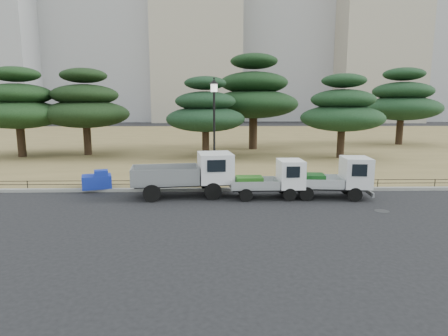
{
  "coord_description": "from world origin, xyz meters",
  "views": [
    {
      "loc": [
        -0.37,
        -16.06,
        4.36
      ],
      "look_at": [
        0.0,
        2.0,
        1.3
      ],
      "focal_mm": 30.0,
      "sensor_mm": 36.0,
      "label": 1
    }
  ],
  "objects_px": {
    "truck_kei_front": "(273,179)",
    "tarp_pile": "(97,181)",
    "truck_kei_rear": "(336,178)",
    "truck_large": "(189,173)",
    "street_lamp": "(214,115)"
  },
  "relations": [
    {
      "from": "truck_kei_rear",
      "to": "tarp_pile",
      "type": "distance_m",
      "value": 11.86
    },
    {
      "from": "truck_large",
      "to": "truck_kei_front",
      "type": "distance_m",
      "value": 4.0
    },
    {
      "from": "truck_large",
      "to": "street_lamp",
      "type": "relative_size",
      "value": 0.91
    },
    {
      "from": "truck_large",
      "to": "tarp_pile",
      "type": "bearing_deg",
      "value": 157.74
    },
    {
      "from": "truck_large",
      "to": "street_lamp",
      "type": "xyz_separation_m",
      "value": [
        1.21,
        1.31,
        2.68
      ]
    },
    {
      "from": "street_lamp",
      "to": "truck_kei_rear",
      "type": "bearing_deg",
      "value": -16.82
    },
    {
      "from": "truck_kei_rear",
      "to": "street_lamp",
      "type": "relative_size",
      "value": 0.7
    },
    {
      "from": "truck_large",
      "to": "truck_kei_rear",
      "type": "relative_size",
      "value": 1.3
    },
    {
      "from": "street_lamp",
      "to": "tarp_pile",
      "type": "bearing_deg",
      "value": -179.08
    },
    {
      "from": "truck_large",
      "to": "truck_kei_front",
      "type": "relative_size",
      "value": 1.44
    },
    {
      "from": "truck_large",
      "to": "truck_kei_front",
      "type": "bearing_deg",
      "value": -13.93
    },
    {
      "from": "truck_kei_front",
      "to": "tarp_pile",
      "type": "bearing_deg",
      "value": 167.68
    },
    {
      "from": "street_lamp",
      "to": "tarp_pile",
      "type": "height_order",
      "value": "street_lamp"
    },
    {
      "from": "truck_kei_rear",
      "to": "tarp_pile",
      "type": "relative_size",
      "value": 2.28
    },
    {
      "from": "tarp_pile",
      "to": "truck_kei_front",
      "type": "bearing_deg",
      "value": -10.48
    }
  ]
}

